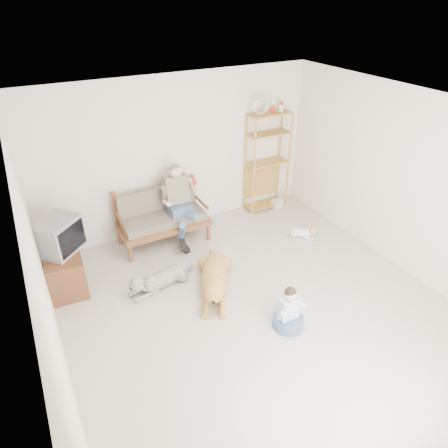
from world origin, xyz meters
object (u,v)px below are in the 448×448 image
tv_stand (65,269)px  golden_retriever (214,279)px  loveseat (162,215)px  etagere (267,161)px

tv_stand → golden_retriever: (1.88, -1.12, -0.10)m
tv_stand → golden_retriever: size_ratio=0.64×
tv_stand → loveseat: bearing=20.8°
etagere → golden_retriever: etagere is taller
loveseat → golden_retriever: (0.18, -1.63, -0.29)m
golden_retriever → loveseat: bearing=124.2°
loveseat → tv_stand: size_ratio=1.61×
loveseat → etagere: 2.30m
tv_stand → golden_retriever: bearing=-26.7°
loveseat → etagere: (2.24, 0.18, 0.49)m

